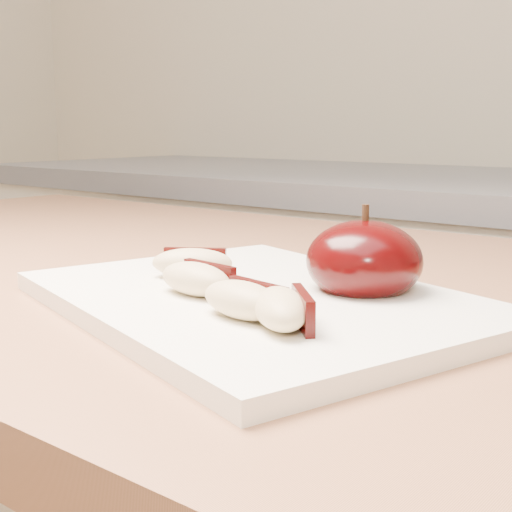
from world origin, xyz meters
The scene contains 6 objects.
cutting_board centered at (-0.01, 0.40, 0.91)m, with size 0.32×0.23×0.01m, color white.
apple_half centered at (0.04, 0.45, 0.93)m, with size 0.11×0.11×0.07m.
apple_wedge_a centered at (-0.08, 0.40, 0.92)m, with size 0.07×0.06×0.02m.
apple_wedge_b centered at (-0.04, 0.36, 0.92)m, with size 0.06×0.04×0.02m.
apple_wedge_c centered at (0.03, 0.34, 0.92)m, with size 0.06×0.04×0.02m.
apple_wedge_d centered at (0.06, 0.34, 0.92)m, with size 0.06×0.06×0.02m.
Camera 1 is at (0.29, 0.02, 1.03)m, focal length 50.00 mm.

